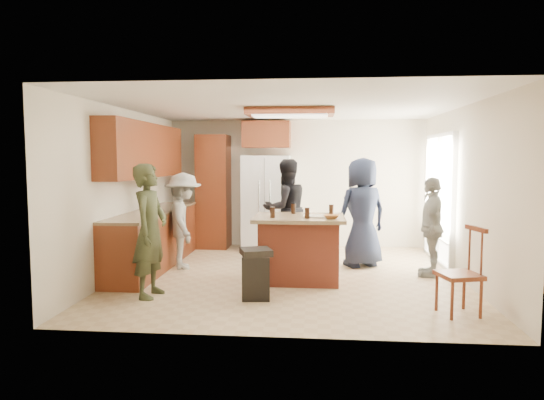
# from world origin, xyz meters

# --- Properties ---
(person_front_left) EXTENTS (0.50, 0.65, 1.69)m
(person_front_left) POSITION_xyz_m (-1.69, -1.23, 0.84)
(person_front_left) COLOR #333820
(person_front_left) RESTS_ON ground
(person_behind_left) EXTENTS (0.99, 0.88, 1.74)m
(person_behind_left) POSITION_xyz_m (-0.13, 1.30, 0.87)
(person_behind_left) COLOR black
(person_behind_left) RESTS_ON ground
(person_behind_right) EXTENTS (1.02, 0.88, 1.76)m
(person_behind_right) POSITION_xyz_m (1.14, 0.75, 0.88)
(person_behind_right) COLOR #191F32
(person_behind_right) RESTS_ON ground
(person_side_right) EXTENTS (0.63, 0.94, 1.48)m
(person_side_right) POSITION_xyz_m (2.11, 0.19, 0.74)
(person_side_right) COLOR #96978F
(person_side_right) RESTS_ON ground
(person_counter) EXTENTS (0.75, 1.08, 1.52)m
(person_counter) POSITION_xyz_m (-1.70, 0.36, 0.76)
(person_counter) COLOR gray
(person_counter) RESTS_ON ground
(left_cabinetry) EXTENTS (0.64, 3.00, 2.30)m
(left_cabinetry) POSITION_xyz_m (-2.24, 0.40, 0.96)
(left_cabinetry) COLOR maroon
(left_cabinetry) RESTS_ON ground
(back_wall_units) EXTENTS (1.80, 0.60, 2.45)m
(back_wall_units) POSITION_xyz_m (-1.33, 2.20, 1.38)
(back_wall_units) COLOR maroon
(back_wall_units) RESTS_ON ground
(refrigerator) EXTENTS (0.90, 0.76, 1.80)m
(refrigerator) POSITION_xyz_m (-0.55, 2.12, 0.90)
(refrigerator) COLOR white
(refrigerator) RESTS_ON ground
(kitchen_island) EXTENTS (1.28, 1.03, 0.93)m
(kitchen_island) POSITION_xyz_m (0.16, -0.25, 0.47)
(kitchen_island) COLOR #A9422B
(kitchen_island) RESTS_ON ground
(island_items) EXTENTS (0.98, 0.73, 0.15)m
(island_items) POSITION_xyz_m (0.39, -0.34, 0.97)
(island_items) COLOR silver
(island_items) RESTS_ON kitchen_island
(trash_bin) EXTENTS (0.46, 0.46, 0.63)m
(trash_bin) POSITION_xyz_m (-0.35, -1.20, 0.32)
(trash_bin) COLOR black
(trash_bin) RESTS_ON ground
(spindle_chair) EXTENTS (0.51, 0.51, 0.99)m
(spindle_chair) POSITION_xyz_m (2.01, -1.62, 0.45)
(spindle_chair) COLOR maroon
(spindle_chair) RESTS_ON ground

